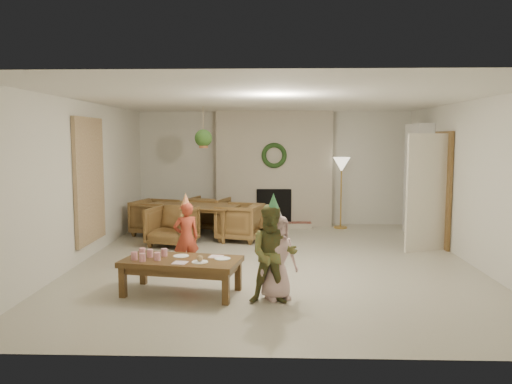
{
  "coord_description": "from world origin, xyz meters",
  "views": [
    {
      "loc": [
        -0.03,
        -7.79,
        1.93
      ],
      "look_at": [
        -0.3,
        0.4,
        1.05
      ],
      "focal_mm": 35.6,
      "sensor_mm": 36.0,
      "label": 1
    }
  ],
  "objects_px": {
    "dining_chair_near": "(172,226)",
    "dining_table": "(192,221)",
    "coffee_table_top": "(182,262)",
    "child_pink": "(277,257)",
    "child_plaid": "(273,254)",
    "dining_chair_far": "(208,214)",
    "dining_chair_left": "(155,217)",
    "dining_chair_right": "(240,222)",
    "child_red": "(186,238)"
  },
  "relations": [
    {
      "from": "dining_chair_near",
      "to": "dining_table",
      "type": "bearing_deg",
      "value": 90.0
    },
    {
      "from": "dining_chair_near",
      "to": "coffee_table_top",
      "type": "height_order",
      "value": "dining_chair_near"
    },
    {
      "from": "child_pink",
      "to": "child_plaid",
      "type": "bearing_deg",
      "value": -132.37
    },
    {
      "from": "coffee_table_top",
      "to": "child_plaid",
      "type": "bearing_deg",
      "value": -5.65
    },
    {
      "from": "dining_chair_far",
      "to": "dining_chair_left",
      "type": "relative_size",
      "value": 1.0
    },
    {
      "from": "dining_chair_near",
      "to": "dining_chair_far",
      "type": "bearing_deg",
      "value": 90.0
    },
    {
      "from": "dining_chair_right",
      "to": "coffee_table_top",
      "type": "height_order",
      "value": "dining_chair_right"
    },
    {
      "from": "coffee_table_top",
      "to": "dining_chair_far",
      "type": "bearing_deg",
      "value": 103.33
    },
    {
      "from": "child_plaid",
      "to": "child_red",
      "type": "bearing_deg",
      "value": 130.97
    },
    {
      "from": "child_plaid",
      "to": "dining_chair_right",
      "type": "bearing_deg",
      "value": 97.42
    },
    {
      "from": "child_red",
      "to": "child_pink",
      "type": "bearing_deg",
      "value": 114.45
    },
    {
      "from": "dining_chair_right",
      "to": "child_pink",
      "type": "xyz_separation_m",
      "value": [
        0.67,
        -3.44,
        0.16
      ]
    },
    {
      "from": "dining_chair_far",
      "to": "child_pink",
      "type": "distance_m",
      "value": 4.71
    },
    {
      "from": "dining_table",
      "to": "dining_chair_left",
      "type": "bearing_deg",
      "value": -180.0
    },
    {
      "from": "child_plaid",
      "to": "dining_table",
      "type": "bearing_deg",
      "value": 109.72
    },
    {
      "from": "coffee_table_top",
      "to": "child_plaid",
      "type": "distance_m",
      "value": 1.19
    },
    {
      "from": "child_plaid",
      "to": "child_pink",
      "type": "relative_size",
      "value": 1.14
    },
    {
      "from": "dining_table",
      "to": "child_red",
      "type": "xyz_separation_m",
      "value": [
        0.34,
        -2.57,
        0.19
      ]
    },
    {
      "from": "dining_chair_left",
      "to": "child_plaid",
      "type": "xyz_separation_m",
      "value": [
        2.34,
        -4.12,
        0.23
      ]
    },
    {
      "from": "child_red",
      "to": "child_pink",
      "type": "xyz_separation_m",
      "value": [
        1.29,
        -1.15,
        0.0
      ]
    },
    {
      "from": "dining_chair_far",
      "to": "coffee_table_top",
      "type": "xyz_separation_m",
      "value": [
        0.22,
        -4.33,
        0.05
      ]
    },
    {
      "from": "child_red",
      "to": "child_pink",
      "type": "relative_size",
      "value": 0.99
    },
    {
      "from": "dining_chair_far",
      "to": "dining_chair_left",
      "type": "xyz_separation_m",
      "value": [
        -0.99,
        -0.54,
        0.0
      ]
    },
    {
      "from": "dining_chair_near",
      "to": "dining_chair_left",
      "type": "distance_m",
      "value": 1.13
    },
    {
      "from": "child_red",
      "to": "child_plaid",
      "type": "bearing_deg",
      "value": 109.54
    },
    {
      "from": "coffee_table_top",
      "to": "child_plaid",
      "type": "relative_size",
      "value": 1.23
    },
    {
      "from": "dining_chair_near",
      "to": "child_red",
      "type": "relative_size",
      "value": 0.76
    },
    {
      "from": "child_red",
      "to": "child_plaid",
      "type": "xyz_separation_m",
      "value": [
        1.24,
        -1.32,
        0.07
      ]
    },
    {
      "from": "dining_table",
      "to": "child_red",
      "type": "bearing_deg",
      "value": -66.12
    },
    {
      "from": "dining_chair_right",
      "to": "child_plaid",
      "type": "relative_size",
      "value": 0.67
    },
    {
      "from": "dining_table",
      "to": "child_red",
      "type": "relative_size",
      "value": 1.79
    },
    {
      "from": "child_red",
      "to": "dining_chair_right",
      "type": "bearing_deg",
      "value": -128.98
    },
    {
      "from": "dining_chair_left",
      "to": "coffee_table_top",
      "type": "xyz_separation_m",
      "value": [
        1.21,
        -3.79,
        0.05
      ]
    },
    {
      "from": "dining_chair_left",
      "to": "child_pink",
      "type": "bearing_deg",
      "value": -132.35
    },
    {
      "from": "dining_table",
      "to": "coffee_table_top",
      "type": "height_order",
      "value": "dining_table"
    },
    {
      "from": "dining_chair_near",
      "to": "dining_chair_far",
      "type": "distance_m",
      "value": 1.6
    },
    {
      "from": "dining_chair_near",
      "to": "dining_chair_far",
      "type": "xyz_separation_m",
      "value": [
        0.45,
        1.53,
        0.0
      ]
    },
    {
      "from": "dining_chair_far",
      "to": "child_plaid",
      "type": "height_order",
      "value": "child_plaid"
    },
    {
      "from": "child_plaid",
      "to": "coffee_table_top",
      "type": "bearing_deg",
      "value": 161.56
    },
    {
      "from": "coffee_table_top",
      "to": "child_plaid",
      "type": "xyz_separation_m",
      "value": [
        1.13,
        -0.33,
        0.17
      ]
    },
    {
      "from": "dining_table",
      "to": "dining_chair_far",
      "type": "distance_m",
      "value": 0.8
    },
    {
      "from": "dining_table",
      "to": "dining_chair_far",
      "type": "relative_size",
      "value": 2.34
    },
    {
      "from": "dining_chair_far",
      "to": "child_red",
      "type": "relative_size",
      "value": 0.76
    },
    {
      "from": "coffee_table_top",
      "to": "dining_table",
      "type": "bearing_deg",
      "value": 107.56
    },
    {
      "from": "dining_chair_near",
      "to": "child_pink",
      "type": "relative_size",
      "value": 0.76
    },
    {
      "from": "dining_chair_far",
      "to": "dining_chair_right",
      "type": "bearing_deg",
      "value": 141.34
    },
    {
      "from": "child_pink",
      "to": "coffee_table_top",
      "type": "bearing_deg",
      "value": 145.99
    },
    {
      "from": "child_pink",
      "to": "dining_chair_near",
      "type": "bearing_deg",
      "value": 95.79
    },
    {
      "from": "child_plaid",
      "to": "child_pink",
      "type": "height_order",
      "value": "child_plaid"
    },
    {
      "from": "dining_table",
      "to": "dining_chair_far",
      "type": "height_order",
      "value": "dining_chair_far"
    }
  ]
}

